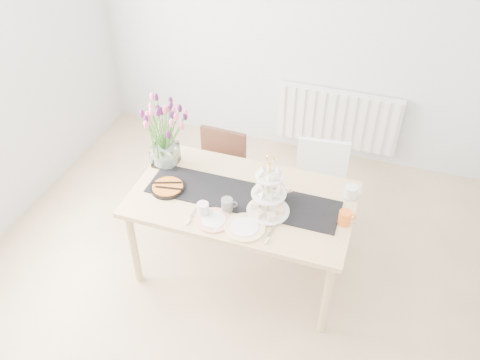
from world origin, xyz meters
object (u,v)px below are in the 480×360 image
(radiator, at_px, (338,119))
(mug_grey, at_px, (227,205))
(plate_left, at_px, (214,220))
(tart_tin, at_px, (168,188))
(cream_jug, at_px, (351,192))
(mug_white, at_px, (203,209))
(plate_right, at_px, (245,228))
(tulip_vase, at_px, (162,125))
(cake_stand, at_px, (269,198))
(mug_orange, at_px, (345,218))
(chair_brown, at_px, (219,170))
(dining_table, at_px, (242,205))
(chair_white, at_px, (319,184))
(teapot, at_px, (274,190))

(radiator, xyz_separation_m, mug_grey, (-0.47, -1.91, 0.35))
(plate_left, bearing_deg, tart_tin, 154.86)
(tart_tin, bearing_deg, cream_jug, 14.80)
(mug_white, xyz_separation_m, plate_right, (0.32, -0.04, -0.04))
(tulip_vase, xyz_separation_m, mug_grey, (0.63, -0.35, -0.31))
(cake_stand, height_order, mug_orange, cake_stand)
(radiator, relative_size, cake_stand, 2.73)
(chair_brown, distance_m, cream_jug, 1.22)
(dining_table, distance_m, tart_tin, 0.56)
(cake_stand, xyz_separation_m, plate_left, (-0.33, -0.20, -0.12))
(chair_white, height_order, tart_tin, chair_white)
(mug_orange, height_order, plate_left, mug_orange)
(cake_stand, relative_size, mug_white, 4.49)
(tart_tin, bearing_deg, tulip_vase, 117.19)
(radiator, height_order, chair_white, chair_white)
(mug_orange, relative_size, plate_left, 0.41)
(chair_brown, distance_m, plate_left, 0.96)
(cake_stand, height_order, plate_left, cake_stand)
(chair_white, height_order, plate_left, chair_white)
(radiator, height_order, tulip_vase, tulip_vase)
(tart_tin, bearing_deg, teapot, 10.85)
(mug_grey, bearing_deg, dining_table, 47.46)
(cake_stand, height_order, teapot, cake_stand)
(chair_white, relative_size, plate_right, 3.03)
(chair_white, xyz_separation_m, teapot, (-0.24, -0.59, 0.34))
(radiator, distance_m, mug_white, 2.12)
(chair_white, distance_m, tulip_vase, 1.38)
(dining_table, height_order, chair_white, chair_white)
(tulip_vase, xyz_separation_m, cream_jug, (1.43, 0.06, -0.31))
(dining_table, relative_size, cream_jug, 16.49)
(chair_brown, distance_m, tart_tin, 0.74)
(chair_brown, distance_m, mug_white, 0.91)
(radiator, distance_m, plate_left, 2.13)
(dining_table, xyz_separation_m, cake_stand, (0.22, -0.09, 0.20))
(cake_stand, height_order, plate_right, cake_stand)
(dining_table, height_order, cream_jug, cream_jug)
(chair_brown, xyz_separation_m, plate_right, (0.51, -0.87, 0.29))
(tulip_vase, bearing_deg, chair_brown, 52.52)
(dining_table, xyz_separation_m, mug_orange, (0.74, -0.03, 0.13))
(dining_table, bearing_deg, cream_jug, 18.70)
(chair_brown, xyz_separation_m, tart_tin, (-0.15, -0.66, 0.29))
(cream_jug, xyz_separation_m, mug_orange, (0.00, -0.28, 0.00))
(radiator, xyz_separation_m, tulip_vase, (-1.11, -1.55, 0.66))
(cake_stand, bearing_deg, chair_brown, 132.96)
(cake_stand, bearing_deg, mug_orange, 6.47)
(mug_grey, bearing_deg, plate_right, -60.67)
(mug_orange, relative_size, plate_right, 0.37)
(cake_stand, relative_size, plate_right, 1.57)
(tulip_vase, bearing_deg, teapot, -8.47)
(plate_right, bearing_deg, mug_grey, 142.45)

